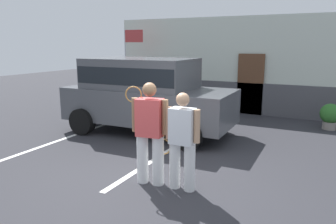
# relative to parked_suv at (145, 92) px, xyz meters

# --- Properties ---
(ground_plane) EXTENTS (40.00, 40.00, 0.00)m
(ground_plane) POSITION_rel_parked_suv_xyz_m (1.77, -2.94, -1.15)
(ground_plane) COLOR #2D2D33
(parking_stripe_0) EXTENTS (0.12, 4.40, 0.01)m
(parking_stripe_0) POSITION_rel_parked_suv_xyz_m (-1.57, -1.44, -1.14)
(parking_stripe_0) COLOR silver
(parking_stripe_0) RESTS_ON ground_plane
(parking_stripe_1) EXTENTS (0.12, 4.40, 0.01)m
(parking_stripe_1) POSITION_rel_parked_suv_xyz_m (1.30, -1.44, -1.14)
(parking_stripe_1) COLOR silver
(parking_stripe_1) RESTS_ON ground_plane
(house_frontage) EXTENTS (10.00, 0.40, 3.37)m
(house_frontage) POSITION_rel_parked_suv_xyz_m (1.77, 3.94, 0.44)
(house_frontage) COLOR silver
(house_frontage) RESTS_ON ground_plane
(parked_suv) EXTENTS (4.63, 2.23, 2.05)m
(parked_suv) POSITION_rel_parked_suv_xyz_m (0.00, 0.00, 0.00)
(parked_suv) COLOR #4C4F54
(parked_suv) RESTS_ON ground_plane
(tennis_player_man) EXTENTS (0.80, 0.33, 1.80)m
(tennis_player_man) POSITION_rel_parked_suv_xyz_m (1.82, -2.92, -0.20)
(tennis_player_man) COLOR white
(tennis_player_man) RESTS_ON ground_plane
(tennis_player_woman) EXTENTS (0.88, 0.26, 1.66)m
(tennis_player_woman) POSITION_rel_parked_suv_xyz_m (2.42, -2.88, -0.29)
(tennis_player_woman) COLOR white
(tennis_player_woman) RESTS_ON ground_plane
(potted_plant_by_porch) EXTENTS (0.57, 0.57, 0.75)m
(potted_plant_by_porch) POSITION_rel_parked_suv_xyz_m (4.59, 2.67, -0.73)
(potted_plant_by_porch) COLOR gray
(potted_plant_by_porch) RESTS_ON ground_plane
(flag_pole) EXTENTS (0.80, 0.05, 2.99)m
(flag_pole) POSITION_rel_parked_suv_xyz_m (-2.39, 2.88, 0.93)
(flag_pole) COLOR silver
(flag_pole) RESTS_ON ground_plane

